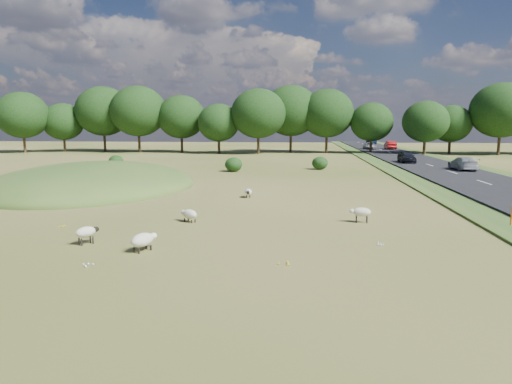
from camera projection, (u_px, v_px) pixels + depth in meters
ground at (250, 177)px, 43.70m from camera, size 160.00×160.00×0.00m
mound at (93, 187)px, 36.90m from camera, size 16.00×20.00×4.00m
road at (434, 168)px, 51.74m from camera, size 8.00×150.00×0.25m
treeline at (265, 115)px, 77.70m from camera, size 96.28×14.66×11.70m
shrubs at (223, 163)px, 50.73m from camera, size 25.41×5.26×1.52m
marker_post at (511, 216)px, 22.54m from camera, size 0.06×0.06×1.20m
sheep_0 at (118, 193)px, 30.17m from camera, size 0.73×1.19×0.83m
sheep_1 at (248, 192)px, 31.66m from camera, size 0.57×1.11×0.63m
sheep_2 at (86, 232)px, 19.43m from camera, size 0.90×1.06×0.77m
sheep_3 at (143, 240)px, 18.39m from camera, size 1.03×1.34×0.76m
sheep_4 at (189, 214)px, 23.83m from camera, size 1.15×0.99×0.67m
sheep_5 at (361, 212)px, 23.66m from camera, size 1.13×0.55×0.81m
car_0 at (463, 163)px, 48.05m from camera, size 1.94×4.77×1.39m
car_1 at (372, 141)px, 107.75m from camera, size 1.98×4.88×1.42m
car_3 at (390, 145)px, 86.00m from camera, size 1.61×4.62×1.52m
car_5 at (370, 146)px, 86.37m from camera, size 2.06×4.47×1.24m
car_6 at (407, 157)px, 57.01m from camera, size 1.69×4.19×1.43m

